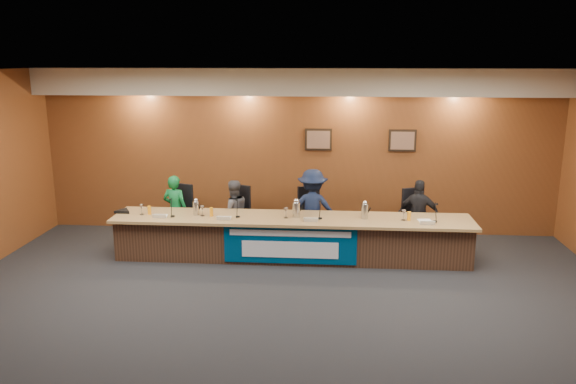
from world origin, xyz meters
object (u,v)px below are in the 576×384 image
(dais_body, at_px, (292,239))
(panelist_d, at_px, (419,215))
(carafe_right, at_px, (365,211))
(speakerphone, at_px, (123,211))
(office_chair_c, at_px, (312,220))
(office_chair_d, at_px, (418,222))
(banner, at_px, (290,245))
(office_chair_a, at_px, (177,217))
(carafe_left, at_px, (196,208))
(office_chair_b, at_px, (234,218))
(carafe_mid, at_px, (296,210))
(panelist_c, at_px, (312,209))
(panelist_b, at_px, (233,213))
(panelist_a, at_px, (175,210))

(dais_body, distance_m, panelist_d, 2.34)
(carafe_right, distance_m, speakerphone, 4.19)
(dais_body, xyz_separation_m, office_chair_c, (0.33, 0.72, 0.13))
(panelist_d, relative_size, office_chair_d, 2.68)
(banner, height_order, office_chair_d, banner)
(office_chair_a, xyz_separation_m, carafe_left, (0.56, -0.76, 0.39))
(office_chair_b, distance_m, office_chair_c, 1.45)
(speakerphone, bearing_deg, carafe_right, -0.74)
(dais_body, relative_size, carafe_mid, 23.35)
(carafe_left, distance_m, speakerphone, 1.32)
(carafe_left, bearing_deg, office_chair_a, 126.30)
(carafe_left, bearing_deg, panelist_c, 18.48)
(panelist_c, relative_size, office_chair_d, 3.02)
(carafe_right, bearing_deg, office_chair_a, 167.42)
(office_chair_d, bearing_deg, banner, -174.87)
(office_chair_b, relative_size, office_chair_d, 1.00)
(panelist_c, bearing_deg, banner, 72.84)
(office_chair_c, height_order, office_chair_d, same)
(office_chair_c, xyz_separation_m, office_chair_d, (1.90, 0.00, 0.00))
(banner, height_order, office_chair_b, banner)
(panelist_b, height_order, carafe_left, panelist_b)
(panelist_d, relative_size, office_chair_a, 2.68)
(panelist_d, relative_size, carafe_right, 5.09)
(panelist_a, height_order, carafe_right, panelist_a)
(carafe_right, bearing_deg, carafe_left, 179.88)
(dais_body, xyz_separation_m, panelist_b, (-1.12, 0.62, 0.26))
(panelist_c, xyz_separation_m, office_chair_b, (-1.45, 0.10, -0.24))
(carafe_mid, bearing_deg, office_chair_a, 161.57)
(panelist_a, height_order, panelist_b, panelist_a)
(office_chair_c, xyz_separation_m, carafe_mid, (-0.25, -0.76, 0.40))
(panelist_b, xyz_separation_m, office_chair_d, (3.36, 0.10, -0.13))
(dais_body, height_order, carafe_left, carafe_left)
(panelist_d, xyz_separation_m, office_chair_c, (-1.90, 0.10, -0.16))
(dais_body, bearing_deg, panelist_d, 15.49)
(panelist_b, xyz_separation_m, panelist_c, (1.45, 0.00, 0.11))
(panelist_b, distance_m, office_chair_a, 1.09)
(dais_body, height_order, panelist_b, panelist_b)
(office_chair_c, relative_size, speakerphone, 1.50)
(office_chair_a, bearing_deg, office_chair_d, 20.10)
(carafe_left, height_order, carafe_right, carafe_right)
(panelist_a, distance_m, office_chair_d, 4.44)
(office_chair_a, bearing_deg, panelist_d, 18.81)
(panelist_c, distance_m, carafe_mid, 0.72)
(carafe_mid, bearing_deg, panelist_b, 151.20)
(banner, bearing_deg, panelist_d, 24.84)
(banner, xyz_separation_m, carafe_mid, (0.08, 0.37, 0.50))
(panelist_a, relative_size, carafe_left, 5.44)
(dais_body, bearing_deg, panelist_c, 61.95)
(office_chair_a, relative_size, office_chair_b, 1.00)
(dais_body, bearing_deg, panelist_b, 151.12)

